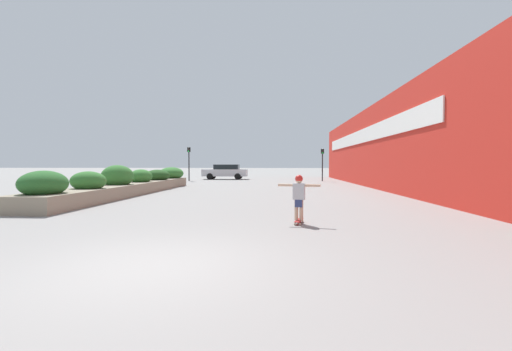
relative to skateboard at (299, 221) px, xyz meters
name	(u,v)px	position (x,y,z in m)	size (l,w,h in m)	color
ground_plane	(149,267)	(-2.57, -4.07, -0.07)	(300.00, 300.00, 0.00)	gray
building_wall_right	(392,143)	(6.01, 11.03, 2.74)	(0.67, 45.94, 5.61)	red
planter_box	(132,183)	(-8.50, 8.83, 0.51)	(1.84, 15.76, 1.57)	gray
skateboard	(299,221)	(0.00, 0.00, 0.00)	(0.30, 0.71, 0.10)	maroon
skateboarder	(299,193)	(0.00, 0.00, 0.77)	(1.13, 0.30, 1.22)	tan
car_leftmost	(415,171)	(14.53, 29.55, 0.77)	(4.26, 1.91, 1.65)	maroon
car_center_left	(225,171)	(-6.28, 27.27, 0.77)	(4.77, 1.93, 1.59)	#BCBCC1
traffic_light_left	(189,158)	(-9.27, 23.51, 2.17)	(0.28, 0.30, 3.26)	black
traffic_light_right	(322,159)	(3.62, 23.74, 2.06)	(0.28, 0.30, 3.08)	black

